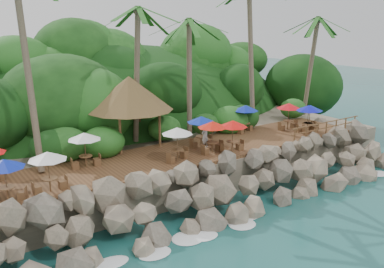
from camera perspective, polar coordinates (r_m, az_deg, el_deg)
ground at (r=23.70m, az=8.37°, el=-11.14°), size 140.00×140.00×0.00m
land_base at (r=35.92m, az=-9.03°, el=-0.16°), size 32.00×25.20×2.10m
jungle_hill at (r=42.88m, az=-13.31°, el=0.68°), size 44.80×28.00×15.40m
seawall at (r=24.59m, az=5.31°, el=-7.10°), size 29.00×4.00×2.30m
terrace at (r=27.23m, az=0.00°, el=-2.44°), size 26.00×5.00×0.20m
jungle_foliage at (r=35.35m, az=-8.26°, el=-2.16°), size 44.00×16.00×12.00m
foam_line at (r=23.88m, az=7.88°, el=-10.83°), size 25.20×0.80×0.06m
palapa at (r=27.93m, az=-8.39°, el=5.44°), size 5.68×5.68×4.60m
dining_clusters at (r=26.31m, az=0.05°, el=0.97°), size 23.37×5.07×2.03m
railing at (r=32.18m, az=17.57°, el=0.92°), size 7.20×0.10×1.00m
waiter at (r=27.62m, az=1.75°, el=-0.26°), size 0.64×0.49×1.59m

